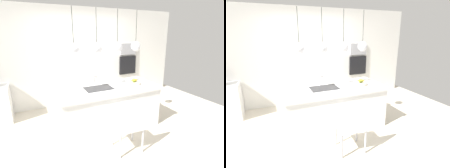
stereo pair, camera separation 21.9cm
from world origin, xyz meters
TOP-DOWN VIEW (x-y plane):
  - floor at (0.00, 0.00)m, footprint 6.60×6.60m
  - back_wall at (0.00, 1.65)m, footprint 6.00×0.10m
  - kitchen_island at (0.00, 0.00)m, footprint 2.09×0.96m
  - sink_basin at (-0.20, 0.00)m, footprint 0.56×0.40m
  - faucet at (-0.20, 0.21)m, footprint 0.02×0.17m
  - fruit_bowl at (0.58, -0.08)m, footprint 0.30×0.30m
  - microwave at (1.43, 1.58)m, footprint 0.54×0.08m
  - oven at (1.43, 1.58)m, footprint 0.56×0.08m
  - chair_near at (-0.04, -0.92)m, footprint 0.51×0.47m
  - pendant_light_left at (-0.65, 0.00)m, footprint 0.20×0.20m
  - pendant_light_center_left at (-0.22, 0.00)m, footprint 0.20×0.20m
  - pendant_light_center_right at (0.22, 0.00)m, footprint 0.20×0.20m
  - pendant_light_right at (0.65, 0.00)m, footprint 0.20×0.20m

SIDE VIEW (x-z plane):
  - floor at x=0.00m, z-range 0.00..0.00m
  - kitchen_island at x=0.00m, z-range 0.00..0.88m
  - chair_near at x=-0.04m, z-range 0.06..0.99m
  - sink_basin at x=-0.20m, z-range 0.87..0.89m
  - fruit_bowl at x=0.58m, z-range 0.86..1.00m
  - oven at x=1.43m, z-range 0.68..1.24m
  - faucet at x=-0.20m, z-range 0.91..1.13m
  - back_wall at x=0.00m, z-range 0.00..2.60m
  - microwave at x=1.43m, z-range 1.29..1.63m
  - pendant_light_left at x=-0.65m, z-range 1.28..2.07m
  - pendant_light_center_left at x=-0.22m, z-range 1.28..2.07m
  - pendant_light_center_right at x=0.22m, z-range 1.28..2.07m
  - pendant_light_right at x=0.65m, z-range 1.28..2.07m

